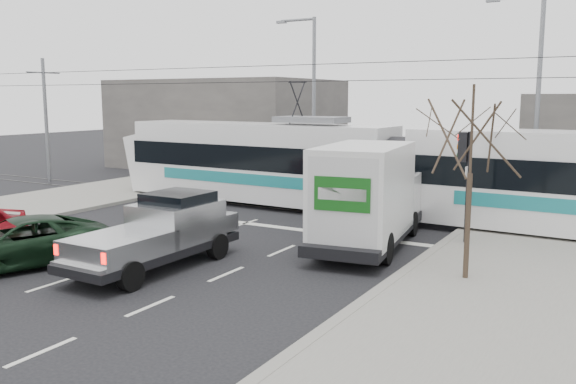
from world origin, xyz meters
The scene contains 14 objects.
ground centered at (0.00, 0.00, 0.00)m, with size 120.00×120.00×0.00m, color black.
sidewalk_right centered at (9.00, 0.00, 0.07)m, with size 6.00×60.00×0.15m, color gray.
rails centered at (0.00, 10.00, 0.01)m, with size 60.00×1.60×0.03m, color #33302D.
building_left centered at (-14.00, 22.00, 3.00)m, with size 14.00×10.00×6.00m, color #69635F.
bare_tree centered at (7.60, 2.50, 3.79)m, with size 2.40×2.40×5.00m.
traffic_signal centered at (6.47, 6.50, 2.74)m, with size 0.44×0.44×3.60m.
street_lamp_near centered at (7.31, 14.00, 5.11)m, with size 2.38×0.25×9.00m.
street_lamp_far centered at (-4.19, 16.00, 5.11)m, with size 2.38×0.25×9.00m.
catenary centered at (0.00, 10.00, 3.88)m, with size 60.00×0.20×7.00m.
tram centered at (3.22, 9.75, 1.94)m, with size 26.82×3.53×5.46m.
silver_pickup centered at (-0.39, -0.21, 1.02)m, with size 2.10×5.69×2.06m.
box_truck centered at (3.88, 4.76, 1.66)m, with size 3.24×6.99×3.37m.
navy_pickup centered at (2.77, 7.31, 1.04)m, with size 3.31×5.30×2.10m.
green_car centered at (-3.92, -2.32, 0.70)m, with size 2.33×5.05×1.40m, color black.
Camera 1 is at (11.31, -13.18, 4.82)m, focal length 38.00 mm.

